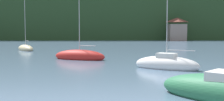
{
  "coord_description": "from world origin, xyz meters",
  "views": [
    {
      "loc": [
        -0.57,
        23.95,
        3.55
      ],
      "look_at": [
        0.0,
        49.46,
        1.77
      ],
      "focal_mm": 44.58,
      "sensor_mm": 36.0,
      "label": 1
    }
  ],
  "objects_px": {
    "shore_building_westcentral": "(177,30)",
    "sailboat_far_3": "(26,48)",
    "sailboat_mid_7": "(166,64)",
    "sailboat_mid_4": "(80,56)"
  },
  "relations": [
    {
      "from": "shore_building_westcentral",
      "to": "sailboat_far_3",
      "type": "distance_m",
      "value": 65.51
    },
    {
      "from": "sailboat_mid_7",
      "to": "shore_building_westcentral",
      "type": "bearing_deg",
      "value": -72.81
    },
    {
      "from": "sailboat_far_3",
      "to": "sailboat_mid_4",
      "type": "bearing_deg",
      "value": -176.7
    },
    {
      "from": "sailboat_mid_4",
      "to": "sailboat_far_3",
      "type": "bearing_deg",
      "value": -33.16
    },
    {
      "from": "shore_building_westcentral",
      "to": "sailboat_far_3",
      "type": "height_order",
      "value": "sailboat_far_3"
    },
    {
      "from": "shore_building_westcentral",
      "to": "sailboat_mid_7",
      "type": "distance_m",
      "value": 79.4
    },
    {
      "from": "sailboat_mid_4",
      "to": "sailboat_mid_7",
      "type": "xyz_separation_m",
      "value": [
        9.03,
        -8.93,
        0.04
      ]
    },
    {
      "from": "sailboat_far_3",
      "to": "sailboat_mid_7",
      "type": "distance_m",
      "value": 33.1
    },
    {
      "from": "sailboat_mid_7",
      "to": "sailboat_far_3",
      "type": "bearing_deg",
      "value": -19.13
    },
    {
      "from": "sailboat_mid_4",
      "to": "sailboat_mid_7",
      "type": "bearing_deg",
      "value": 157.75
    }
  ]
}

